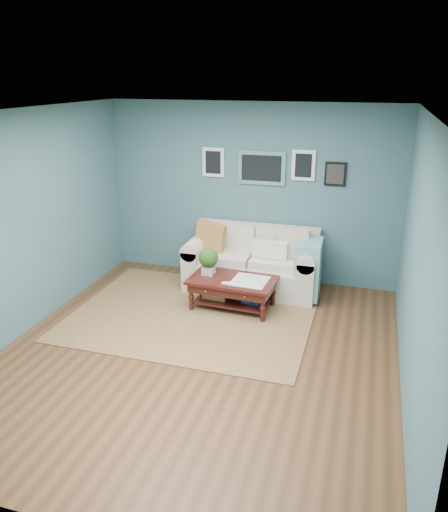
% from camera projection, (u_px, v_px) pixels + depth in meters
% --- Properties ---
extents(room_shell, '(5.00, 5.02, 2.70)m').
position_uv_depth(room_shell, '(198.00, 241.00, 5.40)').
color(room_shell, brown).
rests_on(room_shell, ground).
extents(area_rug, '(3.17, 2.53, 0.01)m').
position_uv_depth(area_rug, '(193.00, 314.00, 6.76)').
color(area_rug, brown).
rests_on(area_rug, ground).
extents(loveseat, '(2.00, 0.91, 1.03)m').
position_uv_depth(loveseat, '(258.00, 263.00, 7.43)').
color(loveseat, silver).
rests_on(loveseat, ground).
extents(coffee_table, '(1.21, 0.75, 0.82)m').
position_uv_depth(coffee_table, '(228.00, 283.00, 6.85)').
color(coffee_table, black).
rests_on(coffee_table, ground).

